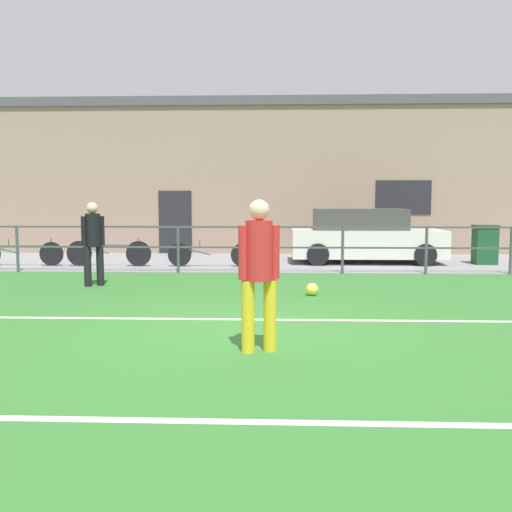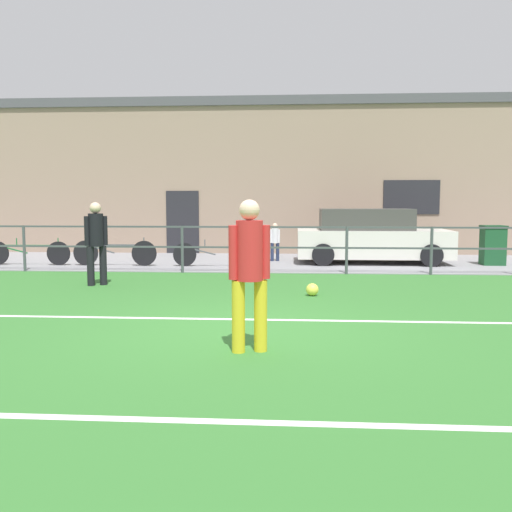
{
  "view_description": "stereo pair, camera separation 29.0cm",
  "coord_description": "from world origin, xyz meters",
  "px_view_note": "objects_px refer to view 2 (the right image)",
  "views": [
    {
      "loc": [
        0.44,
        -7.46,
        1.74
      ],
      "look_at": [
        0.03,
        2.76,
        0.74
      ],
      "focal_mm": 39.1,
      "sensor_mm": 36.0,
      "label": 1
    },
    {
      "loc": [
        0.73,
        -7.44,
        1.74
      ],
      "look_at": [
        0.03,
        2.76,
        0.74
      ],
      "focal_mm": 39.1,
      "sensor_mm": 36.0,
      "label": 2
    }
  ],
  "objects_px": {
    "player_striker": "(249,266)",
    "parked_car_red": "(371,237)",
    "spectator_child": "(275,240)",
    "bicycle_parked_0": "(28,253)",
    "soccer_ball_match": "(312,290)",
    "player_goalkeeper": "(96,238)",
    "bicycle_parked_3": "(115,253)",
    "bicycle_parked_1": "(216,254)",
    "trash_bin_0": "(493,245)"
  },
  "relations": [
    {
      "from": "trash_bin_0",
      "to": "parked_car_red",
      "type": "bearing_deg",
      "value": 173.75
    },
    {
      "from": "soccer_ball_match",
      "to": "parked_car_red",
      "type": "relative_size",
      "value": 0.06
    },
    {
      "from": "player_goalkeeper",
      "to": "bicycle_parked_0",
      "type": "height_order",
      "value": "player_goalkeeper"
    },
    {
      "from": "bicycle_parked_3",
      "to": "trash_bin_0",
      "type": "xyz_separation_m",
      "value": [
        10.23,
        0.88,
        0.19
      ]
    },
    {
      "from": "player_striker",
      "to": "parked_car_red",
      "type": "height_order",
      "value": "player_striker"
    },
    {
      "from": "bicycle_parked_0",
      "to": "spectator_child",
      "type": "bearing_deg",
      "value": 12.4
    },
    {
      "from": "player_goalkeeper",
      "to": "spectator_child",
      "type": "height_order",
      "value": "player_goalkeeper"
    },
    {
      "from": "player_goalkeeper",
      "to": "player_striker",
      "type": "relative_size",
      "value": 0.98
    },
    {
      "from": "soccer_ball_match",
      "to": "bicycle_parked_0",
      "type": "relative_size",
      "value": 0.1
    },
    {
      "from": "parked_car_red",
      "to": "bicycle_parked_0",
      "type": "xyz_separation_m",
      "value": [
        -9.4,
        -1.23,
        -0.39
      ]
    },
    {
      "from": "spectator_child",
      "to": "bicycle_parked_1",
      "type": "height_order",
      "value": "spectator_child"
    },
    {
      "from": "player_goalkeeper",
      "to": "trash_bin_0",
      "type": "bearing_deg",
      "value": 172.25
    },
    {
      "from": "parked_car_red",
      "to": "bicycle_parked_1",
      "type": "xyz_separation_m",
      "value": [
        -4.24,
        -1.23,
        -0.4
      ]
    },
    {
      "from": "bicycle_parked_1",
      "to": "bicycle_parked_3",
      "type": "bearing_deg",
      "value": 180.0
    },
    {
      "from": "player_goalkeeper",
      "to": "bicycle_parked_3",
      "type": "xyz_separation_m",
      "value": [
        -0.73,
        3.38,
        -0.61
      ]
    },
    {
      "from": "player_striker",
      "to": "parked_car_red",
      "type": "relative_size",
      "value": 0.42
    },
    {
      "from": "parked_car_red",
      "to": "bicycle_parked_0",
      "type": "bearing_deg",
      "value": -172.54
    },
    {
      "from": "player_striker",
      "to": "trash_bin_0",
      "type": "distance_m",
      "value": 10.95
    },
    {
      "from": "parked_car_red",
      "to": "bicycle_parked_3",
      "type": "xyz_separation_m",
      "value": [
        -6.98,
        -1.23,
        -0.37
      ]
    },
    {
      "from": "spectator_child",
      "to": "bicycle_parked_3",
      "type": "relative_size",
      "value": 0.48
    },
    {
      "from": "player_goalkeeper",
      "to": "bicycle_parked_1",
      "type": "bearing_deg",
      "value": -152.71
    },
    {
      "from": "player_goalkeeper",
      "to": "parked_car_red",
      "type": "height_order",
      "value": "player_goalkeeper"
    },
    {
      "from": "bicycle_parked_0",
      "to": "bicycle_parked_3",
      "type": "relative_size",
      "value": 1.04
    },
    {
      "from": "player_striker",
      "to": "trash_bin_0",
      "type": "xyz_separation_m",
      "value": [
        5.92,
        9.2,
        -0.44
      ]
    },
    {
      "from": "parked_car_red",
      "to": "player_goalkeeper",
      "type": "bearing_deg",
      "value": -143.62
    },
    {
      "from": "soccer_ball_match",
      "to": "bicycle_parked_1",
      "type": "height_order",
      "value": "bicycle_parked_1"
    },
    {
      "from": "spectator_child",
      "to": "parked_car_red",
      "type": "distance_m",
      "value": 2.72
    },
    {
      "from": "bicycle_parked_1",
      "to": "trash_bin_0",
      "type": "distance_m",
      "value": 7.54
    },
    {
      "from": "player_striker",
      "to": "spectator_child",
      "type": "height_order",
      "value": "player_striker"
    },
    {
      "from": "player_striker",
      "to": "bicycle_parked_0",
      "type": "relative_size",
      "value": 0.75
    },
    {
      "from": "soccer_ball_match",
      "to": "trash_bin_0",
      "type": "relative_size",
      "value": 0.22
    },
    {
      "from": "player_goalkeeper",
      "to": "parked_car_red",
      "type": "xyz_separation_m",
      "value": [
        6.25,
        4.61,
        -0.24
      ]
    },
    {
      "from": "bicycle_parked_0",
      "to": "soccer_ball_match",
      "type": "bearing_deg",
      "value": -30.07
    },
    {
      "from": "player_goalkeeper",
      "to": "soccer_ball_match",
      "type": "relative_size",
      "value": 7.44
    },
    {
      "from": "parked_car_red",
      "to": "bicycle_parked_1",
      "type": "relative_size",
      "value": 1.83
    },
    {
      "from": "player_striker",
      "to": "bicycle_parked_3",
      "type": "xyz_separation_m",
      "value": [
        -4.31,
        8.32,
        -0.63
      ]
    },
    {
      "from": "player_goalkeeper",
      "to": "bicycle_parked_0",
      "type": "distance_m",
      "value": 4.66
    },
    {
      "from": "player_goalkeeper",
      "to": "spectator_child",
      "type": "xyz_separation_m",
      "value": [
        3.55,
        4.85,
        -0.34
      ]
    },
    {
      "from": "spectator_child",
      "to": "bicycle_parked_0",
      "type": "height_order",
      "value": "spectator_child"
    },
    {
      "from": "parked_car_red",
      "to": "trash_bin_0",
      "type": "bearing_deg",
      "value": -6.25
    },
    {
      "from": "parked_car_red",
      "to": "bicycle_parked_3",
      "type": "bearing_deg",
      "value": -169.99
    },
    {
      "from": "player_striker",
      "to": "bicycle_parked_1",
      "type": "xyz_separation_m",
      "value": [
        -1.57,
        8.32,
        -0.65
      ]
    },
    {
      "from": "player_goalkeeper",
      "to": "player_striker",
      "type": "distance_m",
      "value": 6.11
    },
    {
      "from": "soccer_ball_match",
      "to": "parked_car_red",
      "type": "bearing_deg",
      "value": 72.12
    },
    {
      "from": "soccer_ball_match",
      "to": "parked_car_red",
      "type": "xyz_separation_m",
      "value": [
        1.81,
        5.63,
        0.63
      ]
    },
    {
      "from": "soccer_ball_match",
      "to": "player_striker",
      "type": "bearing_deg",
      "value": -102.27
    },
    {
      "from": "parked_car_red",
      "to": "spectator_child",
      "type": "bearing_deg",
      "value": 174.93
    },
    {
      "from": "bicycle_parked_1",
      "to": "trash_bin_0",
      "type": "xyz_separation_m",
      "value": [
        7.49,
        0.88,
        0.22
      ]
    },
    {
      "from": "trash_bin_0",
      "to": "bicycle_parked_3",
      "type": "bearing_deg",
      "value": -175.11
    },
    {
      "from": "player_goalkeeper",
      "to": "player_striker",
      "type": "bearing_deg",
      "value": 94.07
    }
  ]
}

